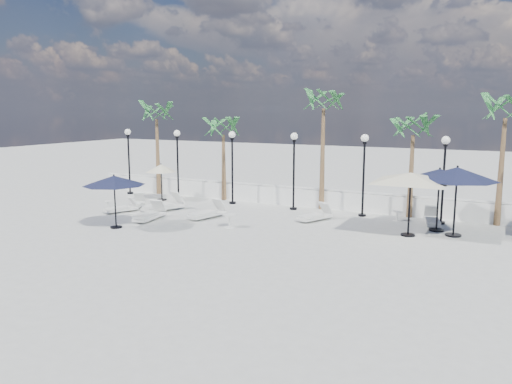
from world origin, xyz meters
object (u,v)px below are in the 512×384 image
at_px(lounger_4, 207,213).
at_px(lounger_1, 163,205).
at_px(lounger_0, 137,204).
at_px(lounger_5, 432,220).
at_px(lounger_3, 150,215).
at_px(lounger_2, 121,208).
at_px(lounger_6, 315,216).
at_px(parasol_cream_small, 161,169).
at_px(parasol_cream_sq_a, 411,173).
at_px(parasol_navy_mid, 440,175).
at_px(parasol_navy_left, 114,181).
at_px(parasol_navy_right, 457,174).

bearing_deg(lounger_4, lounger_1, -174.08).
xyz_separation_m(lounger_0, lounger_4, (4.53, -0.43, 0.04)).
bearing_deg(lounger_5, lounger_3, -170.81).
xyz_separation_m(lounger_2, lounger_3, (2.35, -0.74, 0.04)).
relative_size(lounger_0, lounger_6, 0.91).
bearing_deg(lounger_3, parasol_cream_small, 113.19).
relative_size(lounger_2, parasol_cream_sq_a, 0.31).
bearing_deg(lounger_5, parasol_cream_sq_a, -117.00).
bearing_deg(parasol_cream_small, lounger_3, -58.76).
distance_m(lounger_5, parasol_cream_small, 14.28).
xyz_separation_m(lounger_3, lounger_5, (11.57, 4.76, -0.02)).
relative_size(lounger_1, parasol_navy_mid, 0.76).
distance_m(parasol_navy_left, parasol_navy_right, 13.85).
bearing_deg(lounger_2, lounger_3, 7.17).
distance_m(parasol_navy_left, parasol_cream_sq_a, 12.07).
height_order(lounger_6, parasol_navy_mid, parasol_navy_mid).
height_order(lounger_1, parasol_navy_mid, parasol_navy_mid).
bearing_deg(lounger_6, parasol_navy_mid, 28.89).
bearing_deg(parasol_navy_right, parasol_cream_sq_a, -154.24).
bearing_deg(lounger_2, parasol_cream_small, 118.95).
distance_m(lounger_0, parasol_navy_mid, 14.57).
distance_m(lounger_6, parasol_navy_left, 8.89).
bearing_deg(parasol_navy_right, lounger_3, -165.96).
height_order(lounger_5, parasol_cream_sq_a, parasol_cream_sq_a).
bearing_deg(parasol_navy_right, lounger_2, -170.85).
bearing_deg(lounger_4, parasol_navy_right, 23.25).
distance_m(parasol_cream_sq_a, parasol_cream_small, 13.76).
relative_size(lounger_4, parasol_navy_right, 0.66).
relative_size(lounger_2, parasol_navy_left, 0.67).
height_order(parasol_navy_left, parasol_navy_right, parasol_navy_right).
bearing_deg(lounger_0, lounger_4, -30.42).
relative_size(parasol_navy_mid, parasol_navy_right, 0.94).
bearing_deg(lounger_3, lounger_5, 14.31).
distance_m(lounger_4, parasol_cream_small, 5.69).
xyz_separation_m(lounger_3, parasol_cream_small, (-2.62, 4.32, 1.50)).
xyz_separation_m(parasol_navy_right, parasol_cream_sq_a, (-1.61, -0.78, 0.04)).
xyz_separation_m(lounger_3, lounger_6, (6.73, 3.27, -0.02)).
xyz_separation_m(parasol_navy_left, parasol_cream_sq_a, (11.30, 4.21, 0.50)).
distance_m(lounger_3, lounger_6, 7.49).
height_order(lounger_0, lounger_4, lounger_4).
bearing_deg(lounger_4, lounger_2, -155.40).
xyz_separation_m(lounger_1, parasol_navy_left, (0.40, -3.80, 1.74)).
relative_size(parasol_navy_left, parasol_cream_sq_a, 0.47).
xyz_separation_m(lounger_5, parasol_cream_sq_a, (-0.59, -2.39, 2.29)).
bearing_deg(lounger_5, lounger_4, -174.37).
distance_m(lounger_1, parasol_navy_left, 4.20).
distance_m(lounger_0, parasol_navy_left, 4.71).
bearing_deg(parasol_navy_left, parasol_navy_mid, 24.54).
xyz_separation_m(lounger_0, lounger_6, (9.15, 1.30, 0.02)).
xyz_separation_m(lounger_3, lounger_4, (2.11, 1.54, 0.00)).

